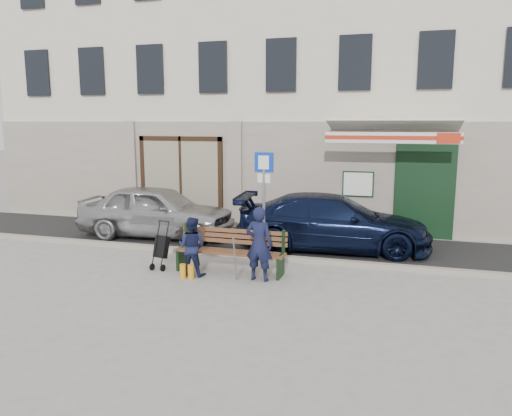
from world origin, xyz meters
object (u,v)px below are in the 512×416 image
at_px(car_silver, 157,211).
at_px(woman, 192,246).
at_px(bench, 228,251).
at_px(man, 259,244).
at_px(parking_sign, 264,188).
at_px(stroller, 161,248).
at_px(car_navy, 333,222).

height_order(car_silver, woman, car_silver).
relative_size(car_silver, bench, 1.81).
bearing_deg(man, woman, 5.56).
bearing_deg(parking_sign, stroller, -135.71).
bearing_deg(man, stroller, -2.02).
relative_size(parking_sign, woman, 2.00).
height_order(car_navy, man, man).
bearing_deg(bench, man, -23.46).
height_order(man, stroller, man).
distance_m(car_silver, parking_sign, 3.76).
distance_m(car_silver, bench, 3.98).
bearing_deg(parking_sign, car_silver, 166.56).
xyz_separation_m(bench, man, (0.80, -0.35, 0.31)).
xyz_separation_m(car_silver, man, (3.83, -2.91, 0.03)).
xyz_separation_m(woman, stroller, (-0.85, 0.26, -0.16)).
bearing_deg(man, car_navy, -107.58).
relative_size(car_silver, man, 2.84).
relative_size(car_navy, bench, 2.01).
distance_m(parking_sign, bench, 1.87).
bearing_deg(woman, car_navy, -128.61).
bearing_deg(car_silver, car_navy, -93.10).
height_order(bench, stroller, stroller).
bearing_deg(bench, parking_sign, 73.34).
height_order(car_silver, parking_sign, parking_sign).
bearing_deg(woman, parking_sign, -119.27).
height_order(car_navy, woman, car_navy).
bearing_deg(car_silver, woman, -144.77).
xyz_separation_m(car_silver, parking_sign, (3.45, -1.19, 0.92)).
xyz_separation_m(bench, woman, (-0.65, -0.42, 0.17)).
distance_m(man, woman, 1.46).
bearing_deg(car_silver, bench, -133.55).
xyz_separation_m(man, stroller, (-2.30, 0.19, -0.30)).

